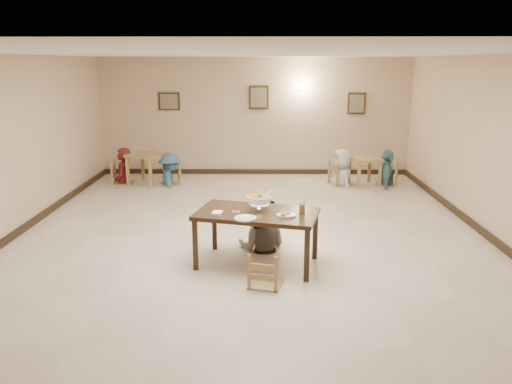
{
  "coord_description": "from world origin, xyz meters",
  "views": [
    {
      "loc": [
        0.19,
        -7.95,
        2.86
      ],
      "look_at": [
        0.1,
        -0.37,
        0.89
      ],
      "focal_mm": 35.0,
      "sensor_mm": 36.0,
      "label": 1
    }
  ],
  "objects_px": {
    "curry_warmer": "(259,199)",
    "bg_diner_a": "(121,148)",
    "bg_diner_d": "(388,149)",
    "drink_glass": "(302,208)",
    "bg_table_left": "(146,159)",
    "chair_far": "(263,218)",
    "main_table": "(257,217)",
    "bg_table_right": "(365,163)",
    "bg_chair_lr": "(170,165)",
    "bg_chair_rr": "(387,164)",
    "bg_diner_b": "(170,153)",
    "bg_chair_rl": "(342,163)",
    "bg_chair_ll": "(122,163)",
    "main_diner": "(262,198)",
    "bg_diner_c": "(342,149)",
    "chair_near": "(266,253)"
  },
  "relations": [
    {
      "from": "chair_near",
      "to": "bg_table_right",
      "type": "relative_size",
      "value": 1.12
    },
    {
      "from": "curry_warmer",
      "to": "bg_diner_a",
      "type": "distance_m",
      "value": 5.98
    },
    {
      "from": "main_table",
      "to": "drink_glass",
      "type": "xyz_separation_m",
      "value": [
        0.64,
        -0.05,
        0.16
      ]
    },
    {
      "from": "bg_table_right",
      "to": "bg_chair_rr",
      "type": "height_order",
      "value": "bg_chair_rr"
    },
    {
      "from": "chair_near",
      "to": "curry_warmer",
      "type": "relative_size",
      "value": 2.4
    },
    {
      "from": "chair_far",
      "to": "bg_diner_d",
      "type": "distance_m",
      "value": 5.14
    },
    {
      "from": "chair_far",
      "to": "bg_chair_lr",
      "type": "height_order",
      "value": "bg_chair_lr"
    },
    {
      "from": "bg_chair_lr",
      "to": "bg_diner_d",
      "type": "xyz_separation_m",
      "value": [
        5.19,
        0.01,
        0.38
      ]
    },
    {
      "from": "curry_warmer",
      "to": "bg_chair_rr",
      "type": "relative_size",
      "value": 0.36
    },
    {
      "from": "bg_diner_a",
      "to": "bg_diner_b",
      "type": "bearing_deg",
      "value": 81.87
    },
    {
      "from": "main_table",
      "to": "bg_table_left",
      "type": "xyz_separation_m",
      "value": [
        -2.73,
        4.93,
        -0.1
      ]
    },
    {
      "from": "chair_far",
      "to": "bg_diner_d",
      "type": "xyz_separation_m",
      "value": [
        2.97,
        4.18,
        0.39
      ]
    },
    {
      "from": "bg_diner_b",
      "to": "bg_diner_c",
      "type": "bearing_deg",
      "value": -106.67
    },
    {
      "from": "curry_warmer",
      "to": "chair_far",
      "type": "bearing_deg",
      "value": 84.5
    },
    {
      "from": "main_table",
      "to": "chair_far",
      "type": "height_order",
      "value": "chair_far"
    },
    {
      "from": "chair_near",
      "to": "bg_chair_ll",
      "type": "height_order",
      "value": "bg_chair_ll"
    },
    {
      "from": "bg_table_right",
      "to": "bg_chair_ll",
      "type": "xyz_separation_m",
      "value": [
        -5.84,
        0.07,
        -0.01
      ]
    },
    {
      "from": "chair_near",
      "to": "bg_table_right",
      "type": "height_order",
      "value": "chair_near"
    },
    {
      "from": "bg_chair_rr",
      "to": "bg_diner_a",
      "type": "relative_size",
      "value": 0.59
    },
    {
      "from": "drink_glass",
      "to": "bg_table_left",
      "type": "bearing_deg",
      "value": 124.01
    },
    {
      "from": "chair_far",
      "to": "bg_diner_c",
      "type": "bearing_deg",
      "value": 65.45
    },
    {
      "from": "drink_glass",
      "to": "main_diner",
      "type": "bearing_deg",
      "value": 129.16
    },
    {
      "from": "bg_chair_rr",
      "to": "bg_diner_d",
      "type": "relative_size",
      "value": 0.6
    },
    {
      "from": "drink_glass",
      "to": "bg_diner_b",
      "type": "height_order",
      "value": "bg_diner_b"
    },
    {
      "from": "main_table",
      "to": "bg_chair_rl",
      "type": "xyz_separation_m",
      "value": [
        1.99,
        4.98,
        -0.2
      ]
    },
    {
      "from": "bg_chair_rr",
      "to": "bg_diner_d",
      "type": "xyz_separation_m",
      "value": [
        0.0,
        0.0,
        0.35
      ]
    },
    {
      "from": "curry_warmer",
      "to": "bg_chair_lr",
      "type": "relative_size",
      "value": 0.38
    },
    {
      "from": "curry_warmer",
      "to": "bg_chair_rr",
      "type": "bearing_deg",
      "value": 58.09
    },
    {
      "from": "chair_near",
      "to": "chair_far",
      "type": "bearing_deg",
      "value": -75.7
    },
    {
      "from": "curry_warmer",
      "to": "bg_chair_rr",
      "type": "height_order",
      "value": "curry_warmer"
    },
    {
      "from": "curry_warmer",
      "to": "bg_diner_a",
      "type": "height_order",
      "value": "bg_diner_a"
    },
    {
      "from": "main_table",
      "to": "main_diner",
      "type": "distance_m",
      "value": 0.65
    },
    {
      "from": "bg_chair_rr",
      "to": "bg_diner_d",
      "type": "height_order",
      "value": "bg_diner_d"
    },
    {
      "from": "bg_diner_a",
      "to": "bg_diner_b",
      "type": "xyz_separation_m",
      "value": [
        1.18,
        -0.1,
        -0.1
      ]
    },
    {
      "from": "main_diner",
      "to": "bg_chair_ll",
      "type": "xyz_separation_m",
      "value": [
        -3.39,
        4.34,
        -0.3
      ]
    },
    {
      "from": "drink_glass",
      "to": "bg_chair_rr",
      "type": "xyz_separation_m",
      "value": [
        2.42,
        4.94,
        -0.36
      ]
    },
    {
      "from": "main_table",
      "to": "bg_diner_d",
      "type": "relative_size",
      "value": 1.08
    },
    {
      "from": "main_table",
      "to": "bg_diner_b",
      "type": "xyz_separation_m",
      "value": [
        -2.14,
        4.88,
        0.06
      ]
    },
    {
      "from": "curry_warmer",
      "to": "bg_table_left",
      "type": "height_order",
      "value": "curry_warmer"
    },
    {
      "from": "bg_diner_a",
      "to": "bg_diner_b",
      "type": "height_order",
      "value": "bg_diner_a"
    },
    {
      "from": "bg_chair_rr",
      "to": "main_table",
      "type": "bearing_deg",
      "value": -13.39
    },
    {
      "from": "bg_table_right",
      "to": "bg_chair_lr",
      "type": "height_order",
      "value": "bg_chair_lr"
    },
    {
      "from": "curry_warmer",
      "to": "bg_diner_a",
      "type": "xyz_separation_m",
      "value": [
        -3.34,
        4.96,
        -0.1
      ]
    },
    {
      "from": "bg_diner_a",
      "to": "bg_diner_d",
      "type": "bearing_deg",
      "value": 85.82
    },
    {
      "from": "bg_chair_lr",
      "to": "bg_diner_b",
      "type": "height_order",
      "value": "bg_diner_b"
    },
    {
      "from": "bg_diner_d",
      "to": "bg_chair_rl",
      "type": "bearing_deg",
      "value": 97.69
    },
    {
      "from": "curry_warmer",
      "to": "bg_diner_b",
      "type": "bearing_deg",
      "value": 114.0
    },
    {
      "from": "main_table",
      "to": "bg_chair_ll",
      "type": "bearing_deg",
      "value": 137.13
    },
    {
      "from": "bg_diner_a",
      "to": "bg_diner_b",
      "type": "distance_m",
      "value": 1.19
    },
    {
      "from": "chair_near",
      "to": "drink_glass",
      "type": "bearing_deg",
      "value": -114.77
    }
  ]
}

